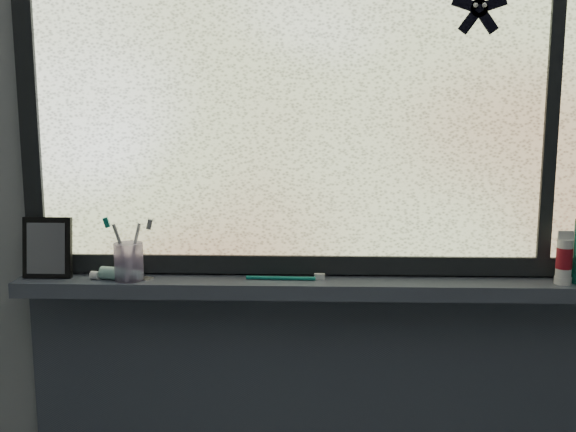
{
  "coord_description": "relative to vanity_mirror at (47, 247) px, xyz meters",
  "views": [
    {
      "loc": [
        -0.03,
        -0.43,
        1.46
      ],
      "look_at": [
        -0.08,
        1.05,
        1.22
      ],
      "focal_mm": 40.0,
      "sensor_mm": 36.0,
      "label": 1
    }
  ],
  "objects": [
    {
      "name": "toothbrush_cup",
      "position": [
        0.23,
        -0.02,
        -0.03
      ],
      "size": [
        0.09,
        0.09,
        0.1
      ],
      "primitive_type": "cylinder",
      "rotation": [
        0.0,
        0.0,
        0.19
      ],
      "color": "#C0A7DD",
      "rests_on": "windowsill"
    },
    {
      "name": "starfish_sticker",
      "position": [
        1.13,
        0.04,
        0.62
      ],
      "size": [
        0.15,
        0.02,
        0.15
      ],
      "primitive_type": null,
      "color": "black",
      "rests_on": "window_pane"
    },
    {
      "name": "vanity_mirror",
      "position": [
        0.0,
        0.0,
        0.0
      ],
      "size": [
        0.13,
        0.07,
        0.16
      ],
      "primitive_type": "cube",
      "rotation": [
        0.0,
        0.0,
        -0.01
      ],
      "color": "black",
      "rests_on": "windowsill"
    },
    {
      "name": "wall_back",
      "position": [
        0.73,
        0.07,
        0.15
      ],
      "size": [
        3.0,
        0.01,
        2.5
      ],
      "primitive_type": "cube",
      "color": "#9EA3A8",
      "rests_on": "ground"
    },
    {
      "name": "toothpaste_tube",
      "position": [
        0.2,
        -0.02,
        -0.06
      ],
      "size": [
        0.2,
        0.09,
        0.03
      ],
      "primitive_type": null,
      "rotation": [
        0.0,
        0.0,
        -0.28
      ],
      "color": "white",
      "rests_on": "windowsill"
    },
    {
      "name": "frame_mullion",
      "position": [
        1.33,
        0.05,
        0.43
      ],
      "size": [
        0.03,
        0.03,
        1.0
      ],
      "primitive_type": "cube",
      "color": "black",
      "rests_on": "wall_back"
    },
    {
      "name": "frame_left",
      "position": [
        -0.05,
        0.05,
        0.43
      ],
      "size": [
        0.05,
        0.03,
        1.1
      ],
      "primitive_type": "cube",
      "color": "black",
      "rests_on": "wall_back"
    },
    {
      "name": "toothbrush_lying",
      "position": [
        0.63,
        -0.01,
        -0.07
      ],
      "size": [
        0.23,
        0.03,
        0.02
      ],
      "primitive_type": null,
      "rotation": [
        0.0,
        0.0,
        -0.04
      ],
      "color": "#0D7D6F",
      "rests_on": "windowsill"
    },
    {
      "name": "window_pane",
      "position": [
        0.73,
        0.05,
        0.43
      ],
      "size": [
        1.5,
        0.01,
        1.0
      ],
      "primitive_type": "cube",
      "color": "silver",
      "rests_on": "wall_back"
    },
    {
      "name": "windowsill",
      "position": [
        0.73,
        -0.0,
        -0.1
      ],
      "size": [
        1.62,
        0.14,
        0.04
      ],
      "primitive_type": "cube",
      "color": "#444B5B",
      "rests_on": "wall_back"
    },
    {
      "name": "frame_bottom",
      "position": [
        0.73,
        0.05,
        -0.05
      ],
      "size": [
        1.6,
        0.03,
        0.05
      ],
      "primitive_type": "cube",
      "color": "black",
      "rests_on": "windowsill"
    },
    {
      "name": "cream_tube",
      "position": [
        1.36,
        -0.02,
        -0.01
      ],
      "size": [
        0.05,
        0.05,
        0.1
      ],
      "primitive_type": "cylinder",
      "rotation": [
        0.0,
        0.0,
        -0.22
      ],
      "color": "silver",
      "rests_on": "windowsill"
    }
  ]
}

